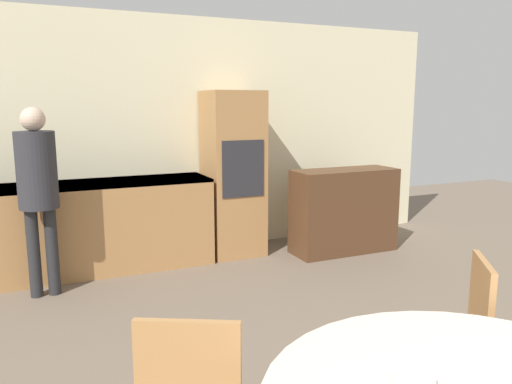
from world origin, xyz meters
The scene contains 7 objects.
wall_back centered at (0.00, 5.57, 1.30)m, with size 6.96×0.05×2.60m.
kitchen_counter centered at (-1.13, 5.22, 0.47)m, with size 2.99×0.60×0.91m.
oven_unit centered at (0.70, 5.23, 0.90)m, with size 0.59×0.59×1.80m.
sideboard centered at (1.86, 4.77, 0.47)m, with size 1.19×0.45×0.94m.
chair_far_right centered at (0.55, 1.84, 0.52)m, with size 0.56×0.56×0.93m.
person_standing centered at (-1.29, 4.72, 1.02)m, with size 0.33×0.33×1.64m.
bowl_near centered at (-0.23, 1.29, 0.79)m, with size 0.13×0.13×0.04m.
Camera 1 is at (-1.31, 0.15, 1.67)m, focal length 35.00 mm.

